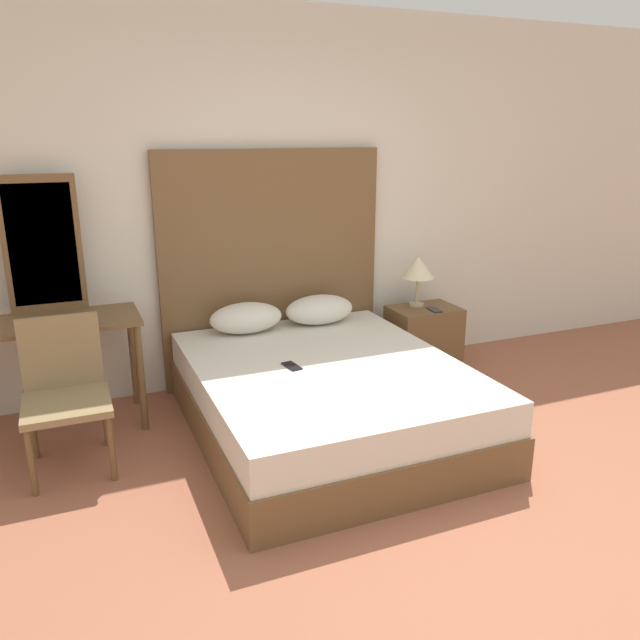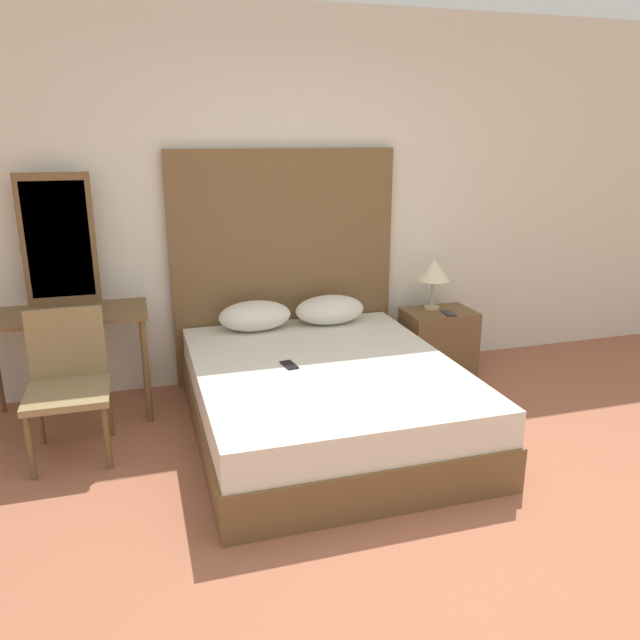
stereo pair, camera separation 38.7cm
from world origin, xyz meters
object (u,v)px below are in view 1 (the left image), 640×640
(bed, at_px, (326,398))
(phone_on_bed, at_px, (292,366))
(vanity_desk, at_px, (53,338))
(chair, at_px, (65,386))
(nightstand, at_px, (423,339))
(table_lamp, at_px, (418,268))
(phone_on_nightstand, at_px, (434,310))

(bed, distance_m, phone_on_bed, 0.33)
(vanity_desk, relative_size, chair, 1.23)
(nightstand, height_order, chair, chair)
(table_lamp, relative_size, vanity_desk, 0.38)
(phone_on_nightstand, xyz_separation_m, vanity_desk, (-2.72, 0.09, 0.09))
(vanity_desk, height_order, chair, chair)
(vanity_desk, bearing_deg, bed, -24.26)
(phone_on_bed, height_order, chair, chair)
(phone_on_bed, bearing_deg, table_lamp, 29.70)
(nightstand, bearing_deg, vanity_desk, -179.82)
(nightstand, height_order, table_lamp, table_lamp)
(bed, relative_size, phone_on_nightstand, 12.52)
(table_lamp, xyz_separation_m, chair, (-2.62, -0.56, -0.35))
(bed, distance_m, vanity_desk, 1.74)
(bed, bearing_deg, vanity_desk, 155.74)
(table_lamp, relative_size, phone_on_nightstand, 2.49)
(bed, relative_size, phone_on_bed, 12.48)
(phone_on_bed, xyz_separation_m, nightstand, (1.37, 0.69, -0.21))
(phone_on_bed, relative_size, phone_on_nightstand, 1.00)
(nightstand, bearing_deg, table_lamp, 111.60)
(phone_on_bed, height_order, vanity_desk, vanity_desk)
(phone_on_nightstand, bearing_deg, chair, -171.68)
(table_lamp, bearing_deg, chair, -167.86)
(phone_on_nightstand, height_order, vanity_desk, vanity_desk)
(phone_on_bed, height_order, nightstand, nightstand)
(vanity_desk, distance_m, chair, 0.50)
(bed, bearing_deg, nightstand, 31.56)
(phone_on_bed, bearing_deg, chair, 171.20)
(bed, distance_m, chair, 1.54)
(table_lamp, distance_m, phone_on_nightstand, 0.35)
(phone_on_nightstand, bearing_deg, table_lamp, 108.72)
(bed, bearing_deg, table_lamp, 34.96)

